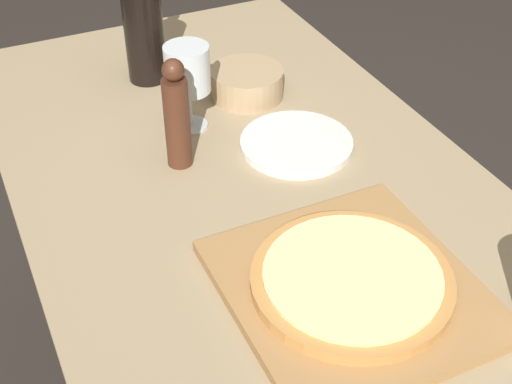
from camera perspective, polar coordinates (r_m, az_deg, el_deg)
name	(u,v)px	position (r m, az deg, el deg)	size (l,w,h in m)	color
dining_table	(253,228)	(1.31, -0.27, -2.88)	(0.79, 1.41, 0.76)	#9E8966
cutting_board	(351,289)	(1.04, 7.58, -7.72)	(0.35, 0.37, 0.02)	#A87A47
pizza	(352,279)	(1.03, 7.68, -6.93)	(0.29, 0.29, 0.02)	#C68947
wine_bottle	(143,23)	(1.51, -9.03, 13.22)	(0.08, 0.08, 0.33)	black
pepper_mill	(177,116)	(1.24, -6.36, 6.06)	(0.05, 0.05, 0.21)	#4C2819
wine_glass	(187,71)	(1.33, -5.51, 9.62)	(0.08, 0.08, 0.17)	silver
small_bowl	(247,83)	(1.47, -0.73, 8.71)	(0.15, 0.15, 0.06)	tan
dinner_plate	(296,143)	(1.33, 3.25, 3.90)	(0.21, 0.21, 0.01)	white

